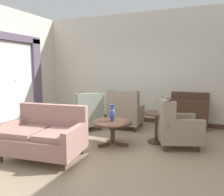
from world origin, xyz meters
The scene contains 13 objects.
ground centered at (0.00, 0.00, 0.00)m, with size 9.08×9.08×0.00m, color #9E896B.
wall_back centered at (0.00, 2.73, 1.66)m, with size 6.65×0.08×3.33m, color silver.
wall_left centered at (-3.24, 0.82, 1.66)m, with size 0.08×3.82×3.33m, color silver.
baseboard_back centered at (0.00, 2.67, 0.06)m, with size 6.49×0.03×0.12m, color #4C3323.
window_with_curtains centered at (-3.15, 0.81, 1.46)m, with size 0.12×2.03×2.49m.
coffee_table centered at (0.08, 0.34, 0.43)m, with size 0.85×0.85×0.52m.
porcelain_vase centered at (0.07, 0.35, 0.69)m, with size 0.14×0.14×0.37m.
settee centered at (-0.85, -0.76, 0.40)m, with size 1.55×1.08×0.96m.
armchair_far_left centered at (1.35, 0.75, 0.44)m, with size 1.04×0.97×1.02m.
armchair_near_window centered at (-1.03, 1.18, 0.44)m, with size 1.08×1.07×1.02m.
armchair_foreground_right centered at (-0.12, 1.71, 0.44)m, with size 0.87×0.88×1.07m.
side_table centered at (0.93, 0.86, 0.42)m, with size 0.57×0.57×0.69m.
sideboard centered at (1.50, 2.43, 0.46)m, with size 1.01×0.40×0.99m.
Camera 1 is at (1.91, -3.97, 1.68)m, focal length 35.54 mm.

